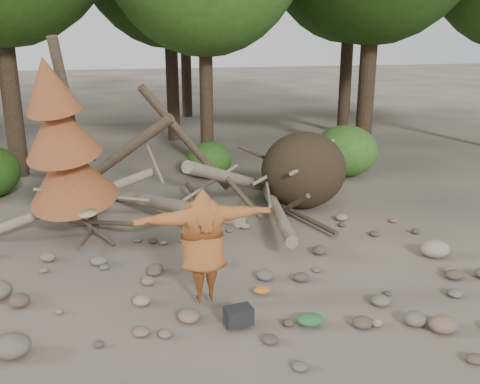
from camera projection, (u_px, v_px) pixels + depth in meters
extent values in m
plane|color=#514C44|center=(248.00, 293.00, 9.33)|extent=(120.00, 120.00, 0.00)
ellipsoid|color=#332619|center=(304.00, 170.00, 13.64)|extent=(2.20, 1.87, 1.98)
cylinder|color=gray|center=(166.00, 204.00, 12.39)|extent=(2.61, 5.11, 1.08)
cylinder|color=gray|center=(236.00, 179.00, 13.16)|extent=(3.18, 3.71, 1.90)
cylinder|color=brown|center=(110.00, 163.00, 12.70)|extent=(3.08, 1.91, 2.49)
cylinder|color=gray|center=(275.00, 207.00, 12.85)|extent=(1.13, 4.98, 0.43)
cylinder|color=brown|center=(187.00, 141.00, 13.21)|extent=(2.39, 1.03, 2.89)
cylinder|color=gray|center=(76.00, 200.00, 12.16)|extent=(3.71, 0.86, 1.20)
cylinder|color=#4C3F30|center=(100.00, 222.00, 11.93)|extent=(1.52, 1.70, 0.49)
cylinder|color=gray|center=(211.00, 183.00, 13.24)|extent=(1.57, 0.85, 0.69)
cylinder|color=#4C3F30|center=(267.00, 159.00, 13.96)|extent=(1.92, 1.25, 1.10)
cylinder|color=gray|center=(153.00, 160.00, 12.53)|extent=(0.37, 1.42, 0.85)
cylinder|color=#4C3F30|center=(303.00, 216.00, 12.77)|extent=(0.79, 2.54, 0.12)
cylinder|color=gray|center=(178.00, 216.00, 11.90)|extent=(1.78, 1.11, 0.29)
cylinder|color=#4C3F30|center=(74.00, 137.00, 11.57)|extent=(0.67, 1.13, 4.35)
cone|color=brown|center=(69.00, 172.00, 11.44)|extent=(2.06, 2.13, 1.86)
cone|color=brown|center=(59.00, 128.00, 10.94)|extent=(1.71, 1.78, 1.65)
cone|color=brown|center=(48.00, 84.00, 10.48)|extent=(1.23, 1.30, 1.41)
cylinder|color=#38281C|center=(3.00, 28.00, 15.73)|extent=(0.56, 0.56, 8.96)
cylinder|color=#38281C|center=(206.00, 58.00, 17.09)|extent=(0.44, 0.44, 7.14)
cylinder|color=#38281C|center=(371.00, 21.00, 18.69)|extent=(0.60, 0.60, 9.45)
cylinder|color=#38281C|center=(171.00, 35.00, 21.42)|extent=(0.52, 0.52, 8.54)
cylinder|color=#38281C|center=(347.00, 40.00, 22.83)|extent=(0.50, 0.50, 8.12)
cylinder|color=#38281C|center=(185.00, 32.00, 27.59)|extent=(0.54, 0.54, 8.75)
cylinder|color=#38281C|center=(350.00, 40.00, 29.32)|extent=(0.46, 0.46, 7.84)
ellipsoid|color=#2E5A1A|center=(209.00, 160.00, 16.61)|extent=(1.40, 1.40, 1.12)
ellipsoid|color=#396B21|center=(345.00, 151.00, 16.76)|extent=(2.00, 2.00, 1.60)
imported|color=#985022|center=(203.00, 245.00, 8.72)|extent=(2.38, 0.70, 1.93)
cylinder|color=#8A7E57|center=(88.00, 213.00, 8.24)|extent=(0.35, 0.35, 0.08)
cube|color=black|center=(238.00, 319.00, 8.23)|extent=(0.45, 0.34, 0.28)
ellipsoid|color=#26612B|center=(310.00, 322.00, 8.27)|extent=(0.41, 0.34, 0.15)
ellipsoid|color=#C16D21|center=(262.00, 293.00, 9.26)|extent=(0.28, 0.23, 0.10)
ellipsoid|color=#615B51|center=(11.00, 346.00, 7.49)|extent=(0.53, 0.48, 0.32)
ellipsoid|color=brown|center=(443.00, 324.00, 8.11)|extent=(0.43, 0.39, 0.26)
ellipsoid|color=gray|center=(435.00, 249.00, 10.81)|extent=(0.58, 0.52, 0.35)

